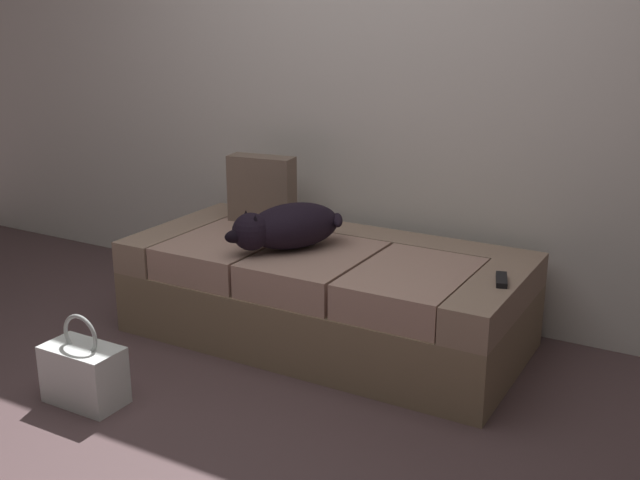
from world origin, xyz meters
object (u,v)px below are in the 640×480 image
couch (325,294)px  dog_dark (286,227)px  tv_remote (502,280)px  handbag (84,373)px  throw_pillow (262,189)px

couch → dog_dark: bearing=-144.7°
dog_dark → tv_remote: dog_dark is taller
handbag → couch: bearing=62.4°
throw_pillow → tv_remote: bearing=-11.7°
throw_pillow → handbag: size_ratio=0.90×
dog_dark → tv_remote: bearing=3.1°
couch → handbag: (-0.53, -1.02, -0.10)m
tv_remote → handbag: 1.71m
couch → throw_pillow: bearing=155.5°
throw_pillow → handbag: throw_pillow is taller
couch → dog_dark: dog_dark is taller
couch → dog_dark: (-0.15, -0.10, 0.33)m
tv_remote → throw_pillow: 1.38m
dog_dark → throw_pillow: 0.49m
handbag → dog_dark: bearing=67.1°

